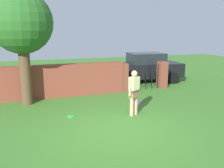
# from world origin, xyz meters

# --- Properties ---
(ground_plane) EXTENTS (40.00, 40.00, 0.00)m
(ground_plane) POSITION_xyz_m (0.00, 0.00, 0.00)
(ground_plane) COLOR #3D7528
(brick_wall) EXTENTS (6.80, 0.50, 1.48)m
(brick_wall) POSITION_xyz_m (-1.50, 4.57, 0.74)
(brick_wall) COLOR brown
(brick_wall) RESTS_ON ground
(tree) EXTENTS (2.44, 2.44, 4.51)m
(tree) POSITION_xyz_m (-2.56, 3.82, 3.23)
(tree) COLOR brown
(tree) RESTS_ON ground
(person) EXTENTS (0.49, 0.36, 1.62)m
(person) POSITION_xyz_m (1.04, 1.13, 0.90)
(person) COLOR tan
(person) RESTS_ON ground
(fence_gate) EXTENTS (2.69, 0.44, 1.40)m
(fence_gate) POSITION_xyz_m (3.12, 4.57, 0.70)
(fence_gate) COLOR brown
(fence_gate) RESTS_ON ground
(car) EXTENTS (4.32, 2.19, 1.72)m
(car) POSITION_xyz_m (4.12, 6.22, 0.86)
(car) COLOR black
(car) RESTS_ON ground
(frisbee_green) EXTENTS (0.27, 0.27, 0.02)m
(frisbee_green) POSITION_xyz_m (-1.14, 1.69, 0.01)
(frisbee_green) COLOR green
(frisbee_green) RESTS_ON ground
(frisbee_purple) EXTENTS (0.27, 0.27, 0.02)m
(frisbee_purple) POSITION_xyz_m (1.90, 2.44, 0.01)
(frisbee_purple) COLOR purple
(frisbee_purple) RESTS_ON ground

